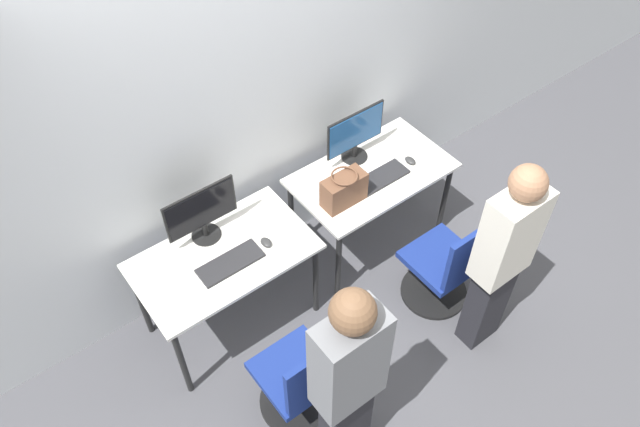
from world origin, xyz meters
TOP-DOWN VIEW (x-y plane):
  - ground_plane at (0.00, 0.00)m, footprint 20.00×20.00m
  - wall_back at (0.00, 0.78)m, footprint 12.00×0.05m
  - desk_left at (-0.61, 0.33)m, footprint 1.12×0.65m
  - monitor_left at (-0.61, 0.53)m, footprint 0.48×0.19m
  - keyboard_left at (-0.61, 0.24)m, footprint 0.41×0.16m
  - mouse_left at (-0.34, 0.24)m, footprint 0.06×0.09m
  - office_chair_left at (-0.62, -0.49)m, footprint 0.48×0.48m
  - person_left at (-0.58, -0.86)m, footprint 0.36×0.21m
  - desk_right at (0.61, 0.33)m, footprint 1.12×0.65m
  - monitor_right at (0.61, 0.52)m, footprint 0.48×0.19m
  - keyboard_right at (0.61, 0.24)m, footprint 0.41×0.16m
  - mouse_right at (0.89, 0.24)m, footprint 0.06×0.09m
  - office_chair_right at (0.67, -0.41)m, footprint 0.48×0.48m
  - person_right at (0.67, -0.78)m, footprint 0.36×0.21m
  - handbag at (0.27, 0.23)m, footprint 0.30×0.18m

SIDE VIEW (x-z plane):
  - ground_plane at x=0.00m, z-range 0.00..0.00m
  - office_chair_left at x=-0.62m, z-range -0.09..0.78m
  - office_chair_right at x=0.67m, z-range -0.09..0.78m
  - desk_left at x=-0.61m, z-range 0.28..1.02m
  - desk_right at x=0.61m, z-range 0.28..1.02m
  - keyboard_left at x=-0.61m, z-range 0.73..0.75m
  - keyboard_right at x=0.61m, z-range 0.73..0.75m
  - mouse_left at x=-0.34m, z-range 0.73..0.77m
  - mouse_right at x=0.89m, z-range 0.73..0.77m
  - handbag at x=0.27m, z-range 0.73..0.97m
  - person_right at x=0.67m, z-range 0.07..1.65m
  - person_left at x=-0.58m, z-range 0.07..1.71m
  - monitor_left at x=-0.61m, z-range 0.75..1.14m
  - monitor_right at x=0.61m, z-range 0.75..1.14m
  - wall_back at x=0.00m, z-range 0.00..2.80m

